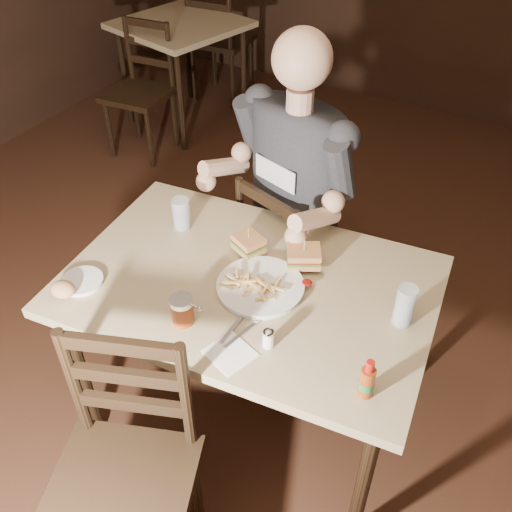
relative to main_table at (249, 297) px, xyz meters
The scene contains 23 objects.
room_shell 0.76m from the main_table, 43.96° to the right, with size 7.00×7.00×7.00m.
main_table is the anchor object (origin of this frame).
bg_table 2.79m from the main_table, 129.82° to the left, with size 0.97×0.97×0.77m.
chair_far 0.63m from the main_table, 98.98° to the left, with size 0.40×0.43×0.86m, color black, non-canonical shape.
chair_near 0.75m from the main_table, 93.52° to the right, with size 0.43×0.47×0.94m, color black, non-canonical shape.
bg_chair_far 3.24m from the main_table, 123.57° to the left, with size 0.44×0.49×0.96m, color black, non-canonical shape.
bg_chair_near 2.41m from the main_table, 138.27° to the left, with size 0.41×0.45×0.89m, color black, non-canonical shape.
diner 0.58m from the main_table, 101.53° to the left, with size 0.59×0.46×1.02m, color #2F3034, non-canonical shape.
dinner_plate 0.10m from the main_table, 15.62° to the right, with size 0.29×0.29×0.02m, color white.
sandwich_left 0.21m from the main_table, 120.10° to the left, with size 0.10×0.09×0.09m, color tan, non-canonical shape.
sandwich_right 0.25m from the main_table, 51.98° to the left, with size 0.12×0.10×0.10m, color tan, non-canonical shape.
fries_pile 0.12m from the main_table, 46.31° to the right, with size 0.22×0.16×0.04m, color #F1C274, non-canonical shape.
ketchup_dollop 0.22m from the main_table, 21.19° to the left, with size 0.04×0.04×0.01m, color maroon.
glass_left 0.43m from the main_table, 158.82° to the left, with size 0.07×0.07×0.13m, color silver.
glass_right 0.55m from the main_table, ahead, with size 0.06×0.06×0.15m, color silver.
hot_sauce 0.60m from the main_table, 25.58° to the right, with size 0.04×0.04×0.14m, color maroon, non-canonical shape.
salt_shaker 0.32m from the main_table, 48.90° to the right, with size 0.04×0.04×0.07m, color white, non-canonical shape.
syrup_dispenser 0.31m from the main_table, 109.18° to the right, with size 0.08×0.08×0.10m, color maroon, non-canonical shape.
napkin 0.34m from the main_table, 70.51° to the right, with size 0.13×0.13×0.00m, color white.
knife 0.22m from the main_table, 71.34° to the right, with size 0.01×0.20×0.00m, color silver.
fork 0.26m from the main_table, 64.89° to the right, with size 0.01×0.17×0.01m, color silver.
side_plate 0.59m from the main_table, 150.20° to the right, with size 0.14×0.14×0.01m, color white.
bread_roll 0.64m from the main_table, 143.83° to the right, with size 0.09×0.07×0.05m, color tan.
Camera 1 is at (0.52, -1.06, 2.12)m, focal length 40.00 mm.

